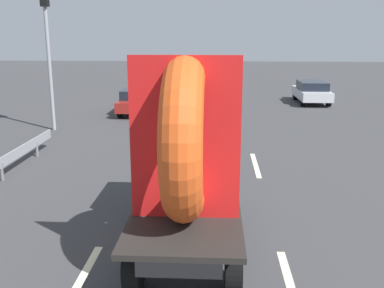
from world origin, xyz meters
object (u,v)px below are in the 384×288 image
at_px(flatbed_truck, 190,157).
at_px(distant_sedan, 138,100).
at_px(oncoming_car, 312,91).
at_px(traffic_light, 48,38).

height_order(flatbed_truck, distant_sedan, flatbed_truck).
height_order(flatbed_truck, oncoming_car, flatbed_truck).
xyz_separation_m(flatbed_truck, traffic_light, (-6.86, 10.75, 2.22)).
xyz_separation_m(distant_sedan, oncoming_car, (10.24, 4.22, 0.01)).
distance_m(flatbed_truck, oncoming_car, 20.54).
distance_m(distant_sedan, oncoming_car, 11.07).
distance_m(traffic_light, oncoming_car, 16.29).
bearing_deg(traffic_light, distant_sedan, 55.17).
bearing_deg(distant_sedan, flatbed_truck, -76.19).
bearing_deg(distant_sedan, oncoming_car, 22.38).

